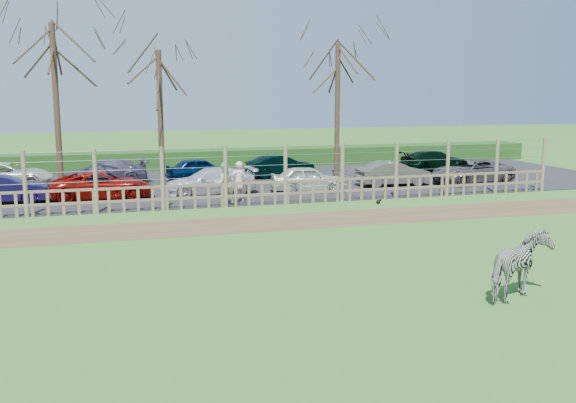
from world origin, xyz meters
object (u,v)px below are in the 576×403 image
object	(u,v)px
tree_mid	(159,86)
car_4	(309,179)
car_2	(102,185)
tree_left	(54,68)
visitor_b	(224,184)
car_5	(393,173)
car_3	(210,181)
car_6	(472,172)
car_1	(2,189)
car_8	(7,175)
car_13	(435,161)
car_11	(280,166)
zebra	(520,266)
crow	(378,202)
car_10	(200,169)
tree_right	(338,79)
car_9	(105,172)
visitor_a	(239,182)

from	to	relation	value
tree_mid	car_4	bearing A→B (deg)	-23.85
car_2	tree_left	bearing A→B (deg)	50.38
visitor_b	car_5	distance (m)	9.42
tree_mid	car_3	world-z (taller)	tree_mid
car_6	car_1	bearing A→B (deg)	-97.21
car_8	car_13	distance (m)	22.99
car_11	car_13	distance (m)	9.30
zebra	car_5	world-z (taller)	zebra
crow	car_10	distance (m)	10.60
car_8	car_10	world-z (taller)	same
car_3	car_5	bearing A→B (deg)	88.17
car_13	car_3	bearing A→B (deg)	107.49
tree_left	visitor_b	bearing A→B (deg)	-31.59
tree_right	car_9	xyz separation A→B (m)	(-11.59, 2.04, -4.60)
zebra	car_2	xyz separation A→B (m)	(-8.90, 16.48, -0.13)
tree_right	crow	size ratio (longest dim) A/B	31.03
tree_left	car_10	xyz separation A→B (m)	(6.64, 3.15, -4.98)
tree_right	car_4	size ratio (longest dim) A/B	2.09
car_5	car_11	size ratio (longest dim) A/B	1.00
zebra	car_9	distance (m)	23.05
visitor_a	car_10	world-z (taller)	visitor_a
zebra	car_3	size ratio (longest dim) A/B	0.44
visitor_a	car_3	world-z (taller)	visitor_a
visitor_b	car_11	bearing A→B (deg)	-124.40
car_5	car_6	size ratio (longest dim) A/B	0.84
car_4	car_5	size ratio (longest dim) A/B	0.97
tree_mid	zebra	bearing A→B (deg)	-71.92
visitor_b	car_1	xyz separation A→B (m)	(-8.77, 2.71, -0.26)
visitor_a	car_2	bearing A→B (deg)	-32.59
tree_right	car_2	distance (m)	12.94
tree_left	car_1	bearing A→B (deg)	-149.72
car_1	car_13	size ratio (longest dim) A/B	0.88
tree_left	car_13	xyz separation A→B (m)	(20.33, 3.47, -4.98)
car_4	car_11	distance (m)	5.33
tree_left	car_6	bearing A→B (deg)	-4.47
visitor_b	car_1	bearing A→B (deg)	-20.76
car_4	car_5	world-z (taller)	same
tree_right	visitor_a	world-z (taller)	tree_right
car_13	car_8	bearing A→B (deg)	88.09
tree_mid	car_2	xyz separation A→B (m)	(-2.76, -2.31, -4.23)
car_6	car_9	distance (m)	18.42
crow	car_6	world-z (taller)	car_6
car_2	car_9	world-z (taller)	same
tree_left	visitor_a	size ratio (longest dim) A/B	4.57
car_9	tree_mid	bearing A→B (deg)	40.07
visitor_b	crow	size ratio (longest dim) A/B	7.28
crow	car_10	world-z (taller)	car_10
car_9	car_2	bearing A→B (deg)	-7.58
car_9	car_11	distance (m)	9.12
car_2	car_13	bearing A→B (deg)	-78.10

